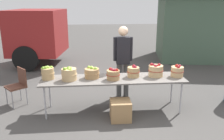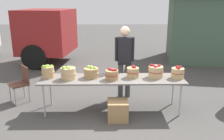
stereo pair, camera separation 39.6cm
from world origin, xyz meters
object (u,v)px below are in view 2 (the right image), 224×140
(apple_basket_green_2, at_px, (91,72))
(market_table, at_px, (112,80))
(folding_chair, at_px, (21,81))
(apple_basket_green_0, at_px, (48,71))
(vendor_adult, at_px, (124,57))
(produce_crate, at_px, (118,110))
(apple_basket_red_0, at_px, (112,74))
(apple_basket_red_1, at_px, (133,72))
(apple_basket_red_3, at_px, (178,72))
(apple_basket_red_2, at_px, (156,71))
(apple_basket_green_1, at_px, (68,73))

(apple_basket_green_2, bearing_deg, market_table, -9.22)
(folding_chair, bearing_deg, apple_basket_green_0, 19.45)
(vendor_adult, relative_size, produce_crate, 4.32)
(apple_basket_green_2, distance_m, apple_basket_red_0, 0.47)
(market_table, xyz_separation_m, produce_crate, (0.11, -0.45, -0.51))
(apple_basket_red_1, height_order, apple_basket_red_3, apple_basket_red_3)
(apple_basket_red_2, distance_m, vendor_adult, 0.97)
(produce_crate, bearing_deg, vendor_adult, 80.46)
(apple_basket_red_2, bearing_deg, produce_crate, -148.72)
(apple_basket_red_0, bearing_deg, folding_chair, 163.69)
(apple_basket_red_3, relative_size, produce_crate, 0.70)
(market_table, xyz_separation_m, apple_basket_red_3, (1.42, 0.00, 0.16))
(apple_basket_red_0, height_order, folding_chair, apple_basket_red_0)
(apple_basket_red_2, height_order, folding_chair, apple_basket_red_2)
(apple_basket_green_2, height_order, folding_chair, apple_basket_green_2)
(apple_basket_green_1, relative_size, apple_basket_red_3, 1.14)
(apple_basket_green_0, height_order, apple_basket_red_2, apple_basket_red_2)
(apple_basket_green_0, height_order, apple_basket_green_1, apple_basket_green_1)
(vendor_adult, bearing_deg, apple_basket_green_1, 33.87)
(apple_basket_green_1, bearing_deg, folding_chair, 154.77)
(apple_basket_green_2, height_order, vendor_adult, vendor_adult)
(apple_basket_red_1, height_order, produce_crate, apple_basket_red_1)
(apple_basket_red_0, bearing_deg, apple_basket_red_3, 3.19)
(folding_chair, bearing_deg, apple_basket_red_1, 40.41)
(folding_chair, bearing_deg, apple_basket_green_2, 35.30)
(apple_basket_red_1, relative_size, vendor_adult, 0.16)
(apple_basket_red_0, height_order, vendor_adult, vendor_adult)
(folding_chair, bearing_deg, apple_basket_red_0, 34.60)
(vendor_adult, bearing_deg, apple_basket_green_0, 23.29)
(apple_basket_red_0, relative_size, apple_basket_red_3, 1.02)
(apple_basket_green_2, relative_size, apple_basket_red_3, 1.15)
(apple_basket_red_2, xyz_separation_m, folding_chair, (-3.13, 0.50, -0.38))
(apple_basket_red_2, bearing_deg, apple_basket_green_2, 179.31)
(apple_basket_green_1, bearing_deg, apple_basket_red_2, 2.63)
(apple_basket_green_0, distance_m, apple_basket_red_0, 1.40)
(apple_basket_green_1, xyz_separation_m, apple_basket_green_2, (0.48, 0.10, -0.02))
(apple_basket_green_1, bearing_deg, apple_basket_green_2, 12.13)
(apple_basket_green_0, relative_size, apple_basket_red_0, 1.00)
(market_table, bearing_deg, apple_basket_red_3, 0.03)
(apple_basket_green_2, bearing_deg, apple_basket_red_2, -0.69)
(apple_basket_green_0, bearing_deg, apple_basket_green_1, -13.09)
(apple_basket_green_2, xyz_separation_m, apple_basket_red_1, (0.91, -0.01, 0.01))
(apple_basket_green_1, relative_size, apple_basket_red_2, 1.00)
(apple_basket_green_0, xyz_separation_m, apple_basket_red_1, (1.85, -0.01, -0.02))
(apple_basket_green_2, distance_m, produce_crate, 1.01)
(apple_basket_green_2, bearing_deg, produce_crate, -43.15)
(apple_basket_green_0, bearing_deg, apple_basket_red_0, -6.45)
(market_table, relative_size, apple_basket_green_1, 9.30)
(apple_basket_red_2, bearing_deg, apple_basket_red_3, -6.83)
(market_table, relative_size, apple_basket_green_0, 10.43)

